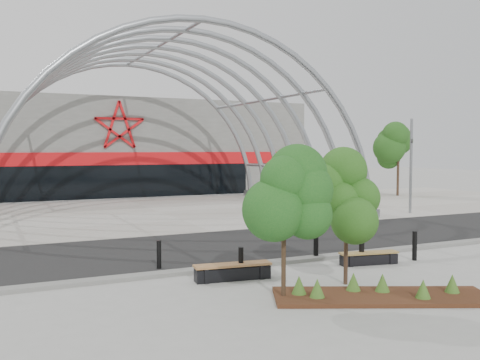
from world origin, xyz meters
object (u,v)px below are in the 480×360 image
at_px(signal_pole, 411,164).
at_px(bench_1, 369,258).
at_px(street_tree_0, 284,196).
at_px(bollard_2, 362,248).
at_px(street_tree_1, 346,197).
at_px(bench_0, 233,272).

distance_m(signal_pole, bench_1, 15.43).
height_order(street_tree_0, bench_1, street_tree_0).
relative_size(signal_pole, bollard_2, 5.12).
relative_size(street_tree_1, bench_1, 1.68).
bearing_deg(street_tree_1, bench_1, 38.09).
distance_m(street_tree_1, bollard_2, 3.46).
distance_m(signal_pole, street_tree_0, 20.33).
distance_m(signal_pole, bollard_2, 15.44).
relative_size(street_tree_0, bollard_2, 3.38).
bearing_deg(bench_1, street_tree_1, -141.91).
bearing_deg(bench_1, bollard_2, 147.55).
xyz_separation_m(street_tree_0, bench_1, (4.70, 2.40, -2.48)).
xyz_separation_m(bench_0, bollard_2, (4.82, 0.08, 0.32)).
distance_m(bench_0, bench_1, 5.02).
bearing_deg(street_tree_1, bollard_2, 42.66).
relative_size(street_tree_1, bench_0, 1.48).
bearing_deg(bollard_2, street_tree_1, -137.34).
distance_m(street_tree_0, street_tree_1, 2.49).
distance_m(street_tree_1, bench_0, 4.01).
height_order(signal_pole, street_tree_1, signal_pole).
distance_m(bench_1, bollard_2, 0.42).
xyz_separation_m(bench_0, bench_1, (5.02, -0.05, -0.03)).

